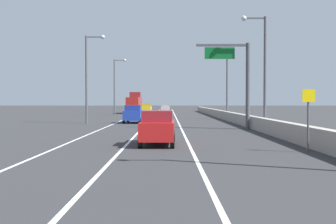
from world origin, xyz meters
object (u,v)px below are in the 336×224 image
object	(u,v)px
overhead_sign_gantry	(238,75)
car_yellow_3	(145,109)
lamp_post_left_mid	(88,72)
car_silver_1	(164,108)
lamp_post_right_second	(261,64)
box_truck	(133,104)
lamp_post_right_third	(224,78)
lamp_post_left_far	(115,83)
car_red_2	(157,128)
speed_advisory_sign	(307,115)
car_green_4	(136,107)
car_blue_0	(132,114)

from	to	relation	value
overhead_sign_gantry	car_yellow_3	xyz separation A→B (m)	(-10.11, 37.23, -3.70)
lamp_post_left_mid	car_yellow_3	distance (m)	28.80
lamp_post_left_mid	car_silver_1	bearing A→B (deg)	79.44
overhead_sign_gantry	lamp_post_right_second	distance (m)	2.21
car_yellow_3	box_truck	distance (m)	9.42
lamp_post_right_third	lamp_post_left_far	world-z (taller)	same
lamp_post_right_second	car_red_2	xyz separation A→B (m)	(-8.48, -12.04, -4.60)
speed_advisory_sign	car_green_4	world-z (taller)	speed_advisory_sign
car_blue_0	car_yellow_3	world-z (taller)	car_yellow_3
lamp_post_right_second	car_yellow_3	distance (m)	40.41
lamp_post_right_third	car_green_4	bearing A→B (deg)	111.70
lamp_post_left_far	car_red_2	size ratio (longest dim) A/B	2.11
overhead_sign_gantry	car_green_4	distance (m)	58.82
speed_advisory_sign	car_yellow_3	size ratio (longest dim) A/B	0.66
car_green_4	lamp_post_left_far	bearing A→B (deg)	-95.32
lamp_post_right_second	car_red_2	distance (m)	15.43
car_yellow_3	speed_advisory_sign	bearing A→B (deg)	-78.92
car_blue_0	car_yellow_3	bearing A→B (deg)	90.13
overhead_sign_gantry	car_red_2	size ratio (longest dim) A/B	1.64
speed_advisory_sign	car_silver_1	xyz separation A→B (m)	(-7.20, 69.18, -0.80)
speed_advisory_sign	lamp_post_left_mid	distance (m)	30.27
speed_advisory_sign	lamp_post_right_second	bearing A→B (deg)	85.37
lamp_post_left_mid	box_truck	world-z (taller)	lamp_post_left_mid
car_yellow_3	car_green_4	xyz separation A→B (m)	(-2.94, 20.01, 0.03)
lamp_post_left_mid	car_green_4	world-z (taller)	lamp_post_left_mid
car_silver_1	car_green_4	world-z (taller)	car_green_4
car_red_2	car_green_4	world-z (taller)	car_green_4
speed_advisory_sign	lamp_post_left_mid	size ratio (longest dim) A/B	0.31
lamp_post_right_second	lamp_post_left_mid	distance (m)	19.50
overhead_sign_gantry	car_yellow_3	size ratio (longest dim) A/B	1.64
overhead_sign_gantry	lamp_post_left_mid	xyz separation A→B (m)	(-14.83, 9.18, 0.83)
speed_advisory_sign	car_green_4	xyz separation A→B (m)	(-13.49, 73.91, -0.71)
car_silver_1	car_red_2	xyz separation A→B (m)	(-0.02, -65.70, -0.00)
overhead_sign_gantry	lamp_post_left_mid	world-z (taller)	lamp_post_left_mid
car_blue_0	car_red_2	size ratio (longest dim) A/B	1.00
lamp_post_left_far	overhead_sign_gantry	bearing A→B (deg)	-66.76
box_truck	lamp_post_left_mid	bearing A→B (deg)	-93.06
lamp_post_left_far	car_yellow_3	bearing A→B (deg)	22.27
car_yellow_3	car_green_4	size ratio (longest dim) A/B	1.04
lamp_post_right_second	overhead_sign_gantry	bearing A→B (deg)	145.88
box_truck	car_blue_0	bearing A→B (deg)	-85.55
lamp_post_right_third	car_red_2	bearing A→B (deg)	-103.90
lamp_post_right_second	lamp_post_right_third	bearing A→B (deg)	90.36
lamp_post_right_third	car_blue_0	bearing A→B (deg)	-138.34
car_blue_0	lamp_post_left_far	bearing A→B (deg)	101.44
car_silver_1	car_yellow_3	world-z (taller)	car_yellow_3
speed_advisory_sign	car_green_4	bearing A→B (deg)	100.35
lamp_post_right_third	lamp_post_left_mid	distance (m)	19.93
overhead_sign_gantry	box_truck	bearing A→B (deg)	105.55
car_silver_1	car_red_2	world-z (taller)	car_silver_1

